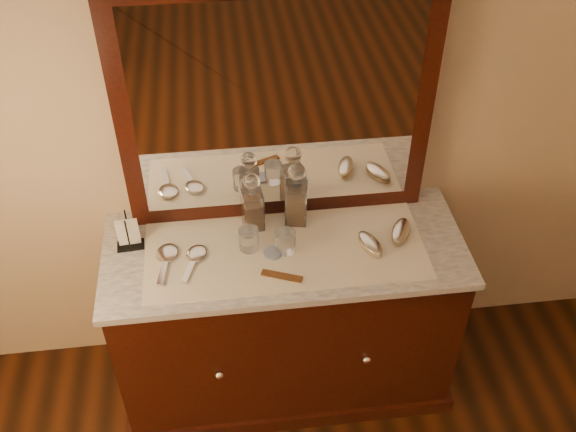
{
  "coord_description": "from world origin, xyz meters",
  "views": [
    {
      "loc": [
        -0.22,
        0.09,
        2.65
      ],
      "look_at": [
        0.0,
        1.85,
        1.1
      ],
      "focal_mm": 40.9,
      "sensor_mm": 36.0,
      "label": 1
    }
  ],
  "objects_px": {
    "mirror_frame": "(277,106)",
    "pin_dish": "(273,253)",
    "comb": "(282,276)",
    "hand_mirror_outer": "(166,256)",
    "brush_far": "(401,232)",
    "hand_mirror_inner": "(195,257)",
    "napkin_rack": "(128,234)",
    "brush_near": "(370,244)",
    "dresser_cabinet": "(285,319)",
    "decanter_right": "(296,200)",
    "decanter_left": "(253,207)"
  },
  "relations": [
    {
      "from": "napkin_rack",
      "to": "brush_far",
      "type": "distance_m",
      "value": 1.08
    },
    {
      "from": "dresser_cabinet",
      "to": "mirror_frame",
      "type": "distance_m",
      "value": 0.97
    },
    {
      "from": "dresser_cabinet",
      "to": "comb",
      "type": "height_order",
      "value": "comb"
    },
    {
      "from": "pin_dish",
      "to": "brush_far",
      "type": "distance_m",
      "value": 0.52
    },
    {
      "from": "brush_far",
      "to": "hand_mirror_inner",
      "type": "bearing_deg",
      "value": -178.07
    },
    {
      "from": "brush_far",
      "to": "hand_mirror_inner",
      "type": "distance_m",
      "value": 0.82
    },
    {
      "from": "mirror_frame",
      "to": "hand_mirror_outer",
      "type": "distance_m",
      "value": 0.72
    },
    {
      "from": "hand_mirror_inner",
      "to": "brush_far",
      "type": "bearing_deg",
      "value": 1.93
    },
    {
      "from": "napkin_rack",
      "to": "brush_near",
      "type": "height_order",
      "value": "napkin_rack"
    },
    {
      "from": "brush_near",
      "to": "hand_mirror_inner",
      "type": "xyz_separation_m",
      "value": [
        -0.69,
        0.03,
        -0.01
      ]
    },
    {
      "from": "brush_far",
      "to": "pin_dish",
      "type": "bearing_deg",
      "value": -175.36
    },
    {
      "from": "brush_near",
      "to": "brush_far",
      "type": "distance_m",
      "value": 0.15
    },
    {
      "from": "napkin_rack",
      "to": "hand_mirror_outer",
      "type": "bearing_deg",
      "value": -32.82
    },
    {
      "from": "hand_mirror_outer",
      "to": "hand_mirror_inner",
      "type": "relative_size",
      "value": 1.08
    },
    {
      "from": "napkin_rack",
      "to": "decanter_right",
      "type": "xyz_separation_m",
      "value": [
        0.67,
        0.07,
        0.05
      ]
    },
    {
      "from": "mirror_frame",
      "to": "brush_far",
      "type": "relative_size",
      "value": 7.18
    },
    {
      "from": "decanter_left",
      "to": "decanter_right",
      "type": "relative_size",
      "value": 0.93
    },
    {
      "from": "brush_near",
      "to": "brush_far",
      "type": "relative_size",
      "value": 0.96
    },
    {
      "from": "decanter_left",
      "to": "brush_near",
      "type": "xyz_separation_m",
      "value": [
        0.44,
        -0.19,
        -0.08
      ]
    },
    {
      "from": "dresser_cabinet",
      "to": "hand_mirror_outer",
      "type": "distance_m",
      "value": 0.65
    },
    {
      "from": "napkin_rack",
      "to": "decanter_left",
      "type": "xyz_separation_m",
      "value": [
        0.49,
        0.05,
        0.04
      ]
    },
    {
      "from": "mirror_frame",
      "to": "brush_near",
      "type": "relative_size",
      "value": 7.45
    },
    {
      "from": "brush_near",
      "to": "decanter_right",
      "type": "bearing_deg",
      "value": 142.84
    },
    {
      "from": "brush_far",
      "to": "napkin_rack",
      "type": "bearing_deg",
      "value": 175.82
    },
    {
      "from": "napkin_rack",
      "to": "brush_near",
      "type": "xyz_separation_m",
      "value": [
        0.94,
        -0.13,
        -0.04
      ]
    },
    {
      "from": "hand_mirror_inner",
      "to": "decanter_right",
      "type": "bearing_deg",
      "value": 22.53
    },
    {
      "from": "napkin_rack",
      "to": "hand_mirror_outer",
      "type": "distance_m",
      "value": 0.18
    },
    {
      "from": "pin_dish",
      "to": "hand_mirror_outer",
      "type": "bearing_deg",
      "value": 175.97
    },
    {
      "from": "decanter_left",
      "to": "brush_far",
      "type": "height_order",
      "value": "decanter_left"
    },
    {
      "from": "brush_near",
      "to": "dresser_cabinet",
      "type": "bearing_deg",
      "value": 171.28
    },
    {
      "from": "decanter_left",
      "to": "brush_near",
      "type": "distance_m",
      "value": 0.49
    },
    {
      "from": "comb",
      "to": "hand_mirror_outer",
      "type": "height_order",
      "value": "hand_mirror_outer"
    },
    {
      "from": "decanter_left",
      "to": "hand_mirror_inner",
      "type": "height_order",
      "value": "decanter_left"
    },
    {
      "from": "napkin_rack",
      "to": "decanter_right",
      "type": "distance_m",
      "value": 0.68
    },
    {
      "from": "comb",
      "to": "hand_mirror_outer",
      "type": "relative_size",
      "value": 0.69
    },
    {
      "from": "decanter_right",
      "to": "hand_mirror_outer",
      "type": "distance_m",
      "value": 0.56
    },
    {
      "from": "brush_far",
      "to": "brush_near",
      "type": "bearing_deg",
      "value": -157.63
    },
    {
      "from": "dresser_cabinet",
      "to": "brush_far",
      "type": "bearing_deg",
      "value": 0.64
    },
    {
      "from": "comb",
      "to": "hand_mirror_inner",
      "type": "xyz_separation_m",
      "value": [
        -0.32,
        0.14,
        0.0
      ]
    },
    {
      "from": "dresser_cabinet",
      "to": "hand_mirror_outer",
      "type": "xyz_separation_m",
      "value": [
        -0.46,
        -0.01,
        0.45
      ]
    },
    {
      "from": "decanter_left",
      "to": "pin_dish",
      "type": "bearing_deg",
      "value": -71.0
    },
    {
      "from": "mirror_frame",
      "to": "pin_dish",
      "type": "distance_m",
      "value": 0.57
    },
    {
      "from": "dresser_cabinet",
      "to": "hand_mirror_outer",
      "type": "bearing_deg",
      "value": -178.99
    },
    {
      "from": "brush_far",
      "to": "hand_mirror_inner",
      "type": "relative_size",
      "value": 0.78
    },
    {
      "from": "pin_dish",
      "to": "brush_near",
      "type": "height_order",
      "value": "brush_near"
    },
    {
      "from": "comb",
      "to": "hand_mirror_outer",
      "type": "bearing_deg",
      "value": -177.97
    },
    {
      "from": "dresser_cabinet",
      "to": "napkin_rack",
      "type": "xyz_separation_m",
      "value": [
        -0.61,
        0.08,
        0.5
      ]
    },
    {
      "from": "decanter_left",
      "to": "brush_near",
      "type": "height_order",
      "value": "decanter_left"
    },
    {
      "from": "pin_dish",
      "to": "napkin_rack",
      "type": "xyz_separation_m",
      "value": [
        -0.55,
        0.12,
        0.05
      ]
    },
    {
      "from": "pin_dish",
      "to": "decanter_left",
      "type": "relative_size",
      "value": 0.27
    }
  ]
}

